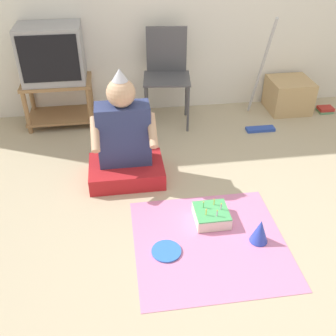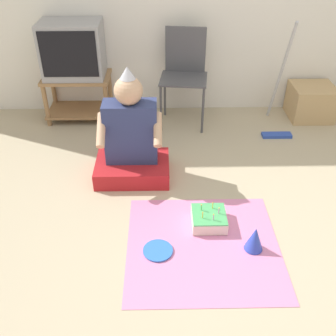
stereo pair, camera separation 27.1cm
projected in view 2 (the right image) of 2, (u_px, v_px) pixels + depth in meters
name	position (u px, v px, depth m)	size (l,w,h in m)	color
ground_plane	(232.00, 252.00, 2.55)	(16.00, 16.00, 0.00)	tan
tv_stand	(79.00, 93.00, 3.95)	(0.65, 0.40, 0.45)	#997047
tv	(73.00, 50.00, 3.70)	(0.57, 0.39, 0.52)	#99999E
folding_chair	(184.00, 69.00, 3.75)	(0.48, 0.43, 0.91)	#4C4C51
cardboard_box_stack	(311.00, 102.00, 4.02)	(0.42, 0.40, 0.34)	tan
dust_mop	(279.00, 103.00, 3.69)	(0.28, 0.45, 1.07)	#2D4CB2
person_seated	(131.00, 142.00, 3.09)	(0.59, 0.42, 0.91)	red
party_cloth	(203.00, 246.00, 2.59)	(1.00, 0.96, 0.01)	pink
birthday_cake	(209.00, 219.00, 2.73)	(0.24, 0.24, 0.14)	#F4E0C6
party_hat_blue	(255.00, 239.00, 2.52)	(0.12, 0.12, 0.17)	blue
paper_plate	(158.00, 250.00, 2.54)	(0.19, 0.19, 0.01)	blue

